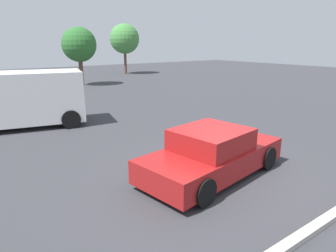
% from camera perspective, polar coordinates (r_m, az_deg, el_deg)
% --- Properties ---
extents(ground_plane, '(80.00, 80.00, 0.00)m').
position_cam_1_polar(ground_plane, '(8.38, 9.39, -8.61)').
color(ground_plane, '#38383D').
extents(sedan_foreground, '(4.42, 2.38, 1.29)m').
position_cam_1_polar(sedan_foreground, '(7.95, 8.43, -5.32)').
color(sedan_foreground, maroon).
rests_on(sedan_foreground, ground_plane).
extents(dog, '(0.52, 0.53, 0.48)m').
position_cam_1_polar(dog, '(10.79, 7.30, -1.27)').
color(dog, beige).
rests_on(dog, ground_plane).
extents(van_white, '(5.42, 3.20, 2.28)m').
position_cam_1_polar(van_white, '(13.69, -26.82, 4.75)').
color(van_white, white).
rests_on(van_white, ground_plane).
extents(parking_curb, '(6.02, 0.20, 0.12)m').
position_cam_1_polar(parking_curb, '(6.87, 27.93, -15.55)').
color(parking_curb, '#B7B2A8').
rests_on(parking_curb, ground_plane).
extents(tree_back_left, '(3.26, 3.26, 5.48)m').
position_cam_1_polar(tree_back_left, '(34.93, -8.29, 16.12)').
color(tree_back_left, brown).
rests_on(tree_back_left, ground_plane).
extents(tree_back_center, '(2.78, 2.78, 4.67)m').
position_cam_1_polar(tree_back_center, '(25.99, -16.58, 14.62)').
color(tree_back_center, brown).
rests_on(tree_back_center, ground_plane).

